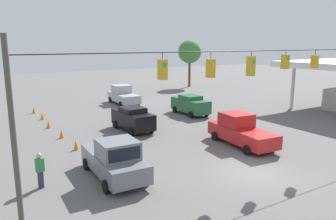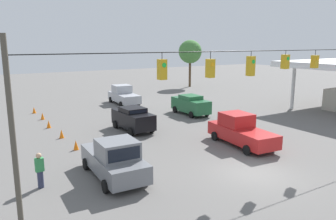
{
  "view_description": "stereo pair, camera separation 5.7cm",
  "coord_description": "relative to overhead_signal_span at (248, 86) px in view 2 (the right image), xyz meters",
  "views": [
    {
      "loc": [
        12.63,
        11.59,
        6.84
      ],
      "look_at": [
        0.77,
        -7.59,
        2.24
      ],
      "focal_mm": 35.0,
      "sensor_mm": 36.0,
      "label": 1
    },
    {
      "loc": [
        12.59,
        11.62,
        6.84
      ],
      "look_at": [
        0.77,
        -7.59,
        2.24
      ],
      "focal_mm": 35.0,
      "sensor_mm": 36.0,
      "label": 2
    }
  ],
  "objects": [
    {
      "name": "traffic_cone_second",
      "position": [
        6.9,
        -8.33,
        -4.34
      ],
      "size": [
        0.35,
        0.35,
        0.64
      ],
      "primitive_type": "cone",
      "color": "orange",
      "rests_on": "ground_plane"
    },
    {
      "name": "ground_plane",
      "position": [
        -0.09,
        0.67,
        -4.66
      ],
      "size": [
        140.0,
        140.0,
        0.0
      ],
      "primitive_type": "plane",
      "color": "#605E5B"
    },
    {
      "name": "traffic_cone_third",
      "position": [
        7.01,
        -11.59,
        -4.34
      ],
      "size": [
        0.35,
        0.35,
        0.64
      ],
      "primitive_type": "cone",
      "color": "orange",
      "rests_on": "ground_plane"
    },
    {
      "name": "sedan_green_oncoming_far",
      "position": [
        -5.86,
        -13.35,
        -3.67
      ],
      "size": [
        2.08,
        4.56,
        1.89
      ],
      "color": "#236038",
      "rests_on": "ground_plane"
    },
    {
      "name": "tree_horizon_left",
      "position": [
        -17.99,
        -30.6,
        0.86
      ],
      "size": [
        3.66,
        3.66,
        7.39
      ],
      "color": "#4C3823",
      "rests_on": "ground_plane"
    },
    {
      "name": "traffic_cone_farthest",
      "position": [
        7.15,
        -21.91,
        -4.34
      ],
      "size": [
        0.35,
        0.35,
        0.64
      ],
      "primitive_type": "cone",
      "color": "orange",
      "rests_on": "ground_plane"
    },
    {
      "name": "traffic_cone_fifth",
      "position": [
        6.99,
        -18.61,
        -4.34
      ],
      "size": [
        0.35,
        0.35,
        0.64
      ],
      "primitive_type": "cone",
      "color": "orange",
      "rests_on": "ground_plane"
    },
    {
      "name": "pickup_truck_silver_oncoming_deep",
      "position": [
        -2.62,
        -22.09,
        -3.68
      ],
      "size": [
        2.46,
        5.39,
        2.12
      ],
      "color": "#A8AAB2",
      "rests_on": "ground_plane"
    },
    {
      "name": "pickup_truck_red_crossing_near",
      "position": [
        -3.05,
        -3.53,
        -3.68
      ],
      "size": [
        2.56,
        5.59,
        2.12
      ],
      "color": "red",
      "rests_on": "ground_plane"
    },
    {
      "name": "pedestrian",
      "position": [
        10.0,
        -3.51,
        -3.77
      ],
      "size": [
        0.4,
        0.28,
        1.75
      ],
      "color": "#2D334C",
      "rests_on": "ground_plane"
    },
    {
      "name": "traffic_cone_nearest",
      "position": [
        7.08,
        -4.88,
        -4.34
      ],
      "size": [
        0.35,
        0.35,
        0.64
      ],
      "primitive_type": "cone",
      "color": "orange",
      "rests_on": "ground_plane"
    },
    {
      "name": "pickup_truck_grey_parked_shoulder",
      "position": [
        6.47,
        -2.79,
        -3.68
      ],
      "size": [
        2.39,
        5.19,
        2.12
      ],
      "color": "slate",
      "rests_on": "ground_plane"
    },
    {
      "name": "overhead_signal_span",
      "position": [
        0.0,
        0.0,
        0.0
      ],
      "size": [
        23.07,
        0.38,
        7.18
      ],
      "color": "#4C473D",
      "rests_on": "ground_plane"
    },
    {
      "name": "sedan_black_withflow_mid",
      "position": [
        1.57,
        -10.82,
        -3.68
      ],
      "size": [
        2.13,
        4.38,
        1.87
      ],
      "color": "black",
      "rests_on": "ground_plane"
    },
    {
      "name": "traffic_cone_fourth",
      "position": [
        7.18,
        -15.15,
        -4.34
      ],
      "size": [
        0.35,
        0.35,
        0.64
      ],
      "primitive_type": "cone",
      "color": "orange",
      "rests_on": "ground_plane"
    }
  ]
}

